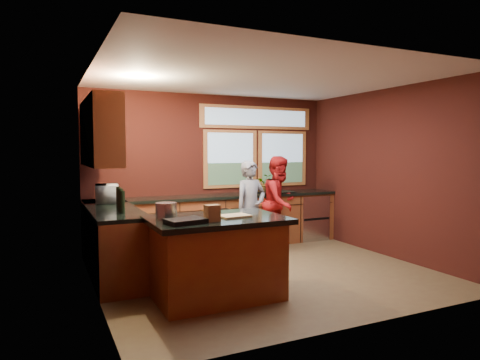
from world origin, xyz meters
TOP-DOWN VIEW (x-y plane):
  - floor at (0.00, 0.00)m, footprint 4.50×4.50m
  - room_shell at (-0.60, 0.32)m, footprint 4.52×4.02m
  - back_counter at (0.20, 1.70)m, footprint 4.50×0.64m
  - left_counter at (-1.95, 0.85)m, footprint 0.64×2.30m
  - island at (-0.99, -0.66)m, footprint 1.55×1.05m
  - person_grey at (0.25, 0.95)m, footprint 0.62×0.47m
  - person_red at (0.97, 1.25)m, footprint 0.97×0.90m
  - microwave at (-1.92, 1.40)m, footprint 0.39×0.53m
  - potted_plant at (0.90, 1.75)m, footprint 0.30×0.26m
  - paper_towel at (0.60, 1.70)m, footprint 0.12×0.12m
  - cutting_board at (-0.79, -0.71)m, footprint 0.38×0.29m
  - stock_pot at (-1.54, -0.51)m, footprint 0.24×0.24m
  - paper_bag at (-1.14, -0.91)m, footprint 0.16×0.14m
  - black_tray at (-1.44, -0.91)m, footprint 0.44×0.35m

SIDE VIEW (x-z plane):
  - floor at x=0.00m, z-range 0.00..0.00m
  - back_counter at x=0.20m, z-range 0.00..0.93m
  - left_counter at x=-1.95m, z-range 0.00..0.93m
  - island at x=-0.99m, z-range 0.01..0.95m
  - person_grey at x=0.25m, z-range 0.00..1.55m
  - person_red at x=0.97m, z-range 0.00..1.61m
  - cutting_board at x=-0.79m, z-range 0.94..0.96m
  - black_tray at x=-1.44m, z-range 0.94..0.99m
  - stock_pot at x=-1.54m, z-range 0.94..1.12m
  - paper_bag at x=-1.14m, z-range 0.94..1.12m
  - microwave at x=-1.92m, z-range 0.93..1.20m
  - paper_towel at x=0.60m, z-range 0.93..1.21m
  - potted_plant at x=0.90m, z-range 0.93..1.27m
  - room_shell at x=-0.60m, z-range 0.44..3.15m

